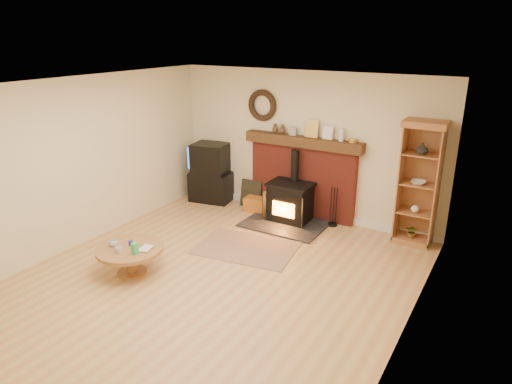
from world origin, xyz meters
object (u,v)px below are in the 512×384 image
Objects in this scene: wood_stove at (289,203)px; curio_cabinet at (419,184)px; tv_unit at (211,174)px; coffee_table at (130,252)px.

wood_stove is 2.20m from curio_cabinet.
tv_unit is 3.95m from curio_cabinet.
curio_cabinet is 4.45m from coffee_table.
curio_cabinet is at bearing 7.72° from wood_stove.
tv_unit is 0.59× the size of curio_cabinet.
curio_cabinet reaches higher than wood_stove.
wood_stove is at bearing -172.28° from curio_cabinet.
coffee_table is (-3.16, -3.06, -0.67)m from curio_cabinet.
coffee_table is (-1.07, -2.78, -0.02)m from wood_stove.
curio_cabinet is (3.92, 0.09, 0.43)m from tv_unit.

